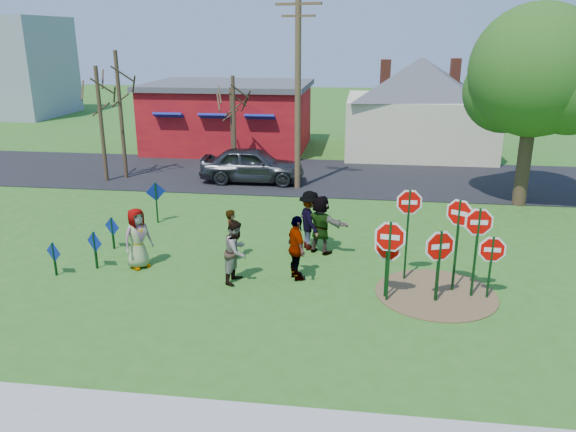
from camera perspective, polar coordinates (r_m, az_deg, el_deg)
name	(u,v)px	position (r m, az deg, el deg)	size (l,w,h in m)	color
ground	(275,270)	(16.50, -1.38, -5.54)	(120.00, 120.00, 0.00)	#2D601B
road	(311,176)	(27.35, 2.36, 4.07)	(120.00, 7.50, 0.04)	black
dirt_patch	(436,294)	(15.55, 14.78, -7.63)	(3.20, 3.20, 0.03)	brown
red_building	(230,116)	(34.18, -5.92, 10.11)	(9.40, 7.69, 3.90)	maroon
cream_house	(419,102)	(33.29, 13.16, 11.21)	(9.40, 9.40, 6.50)	beige
distant_building	(0,67)	(54.31, -27.24, 13.33)	(10.00, 8.00, 8.00)	#8C939E
stop_sign_a	(387,252)	(14.61, 10.07, -3.59)	(0.91, 0.49, 1.92)	#0E3614
stop_sign_b	(409,212)	(15.54, 12.15, 0.44)	(0.95, 0.08, 2.74)	#0E3614
stop_sign_c	(458,224)	(15.19, 16.93, -0.80)	(0.85, 0.52, 2.69)	#0E3614
stop_sign_d	(478,230)	(15.01, 18.74, -1.38)	(0.99, 0.09, 2.56)	#0E3614
stop_sign_e	(440,251)	(14.63, 15.14, -3.49)	(1.04, 0.40, 2.07)	#0E3614
stop_sign_f	(492,253)	(15.25, 20.00, -3.58)	(0.94, 0.06, 1.83)	#0E3614
stop_sign_g	(390,244)	(14.32, 10.29, -2.80)	(1.07, 0.13, 2.30)	#0E3614
blue_diamond_a	(54,255)	(17.26, -22.68, -3.72)	(0.55, 0.26, 1.01)	#0E3614
blue_diamond_b	(95,246)	(17.31, -19.03, -2.90)	(0.58, 0.30, 1.15)	#0E3614
blue_diamond_c	(112,230)	(18.73, -17.41, -1.34)	(0.58, 0.25, 1.07)	#0E3614
blue_diamond_d	(156,198)	(20.86, -13.25, 1.83)	(0.63, 0.35, 1.53)	#0E3614
person_a	(138,238)	(16.97, -15.03, -2.20)	(0.89, 0.58, 1.82)	#404F83
person_b	(232,235)	(17.10, -5.67, -1.91)	(0.58, 0.38, 1.58)	#297C73
person_c	(236,251)	(15.53, -5.27, -3.60)	(0.87, 0.68, 1.78)	brown
person_d	(310,220)	(17.80, 2.24, -0.46)	(1.24, 0.71, 1.91)	#323337
person_e	(297,248)	(15.58, 0.88, -3.29)	(1.09, 0.45, 1.86)	#532A59
person_f	(321,225)	(17.50, 3.36, -0.88)	(1.73, 0.55, 1.87)	#194B28
suv	(252,165)	(26.05, -3.65, 5.22)	(1.91, 4.75, 1.62)	#2F2F34
utility_pole	(298,89)	(24.38, 1.01, 12.78)	(1.98, 0.69, 8.32)	#4C3823
leafy_tree	(538,78)	(23.81, 24.10, 12.67)	(5.47, 4.99, 7.78)	#382819
bare_tree_west	(119,97)	(27.45, -16.77, 11.47)	(1.80, 1.80, 5.91)	#382819
bare_tree_east	(234,110)	(28.08, -5.55, 10.64)	(1.80, 1.80, 4.70)	#382819
bare_tree_mid	(100,108)	(27.17, -18.59, 10.35)	(1.80, 1.80, 5.27)	#382819
bare_tree_extra	(232,116)	(28.81, -5.72, 10.03)	(1.80, 1.80, 4.09)	#382819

